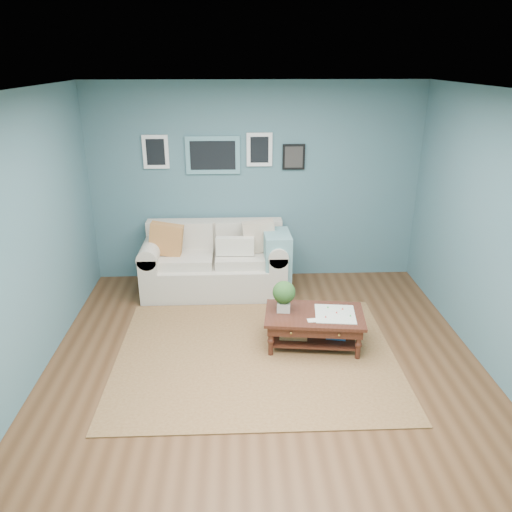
{
  "coord_description": "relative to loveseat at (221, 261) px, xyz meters",
  "views": [
    {
      "loc": [
        -0.27,
        -4.19,
        2.96
      ],
      "look_at": [
        -0.05,
        1.0,
        0.89
      ],
      "focal_mm": 35.0,
      "sensor_mm": 36.0,
      "label": 1
    }
  ],
  "objects": [
    {
      "name": "room_shell",
      "position": [
        0.47,
        -1.97,
        0.95
      ],
      "size": [
        5.0,
        5.02,
        2.7
      ],
      "color": "brown",
      "rests_on": "ground"
    },
    {
      "name": "area_rug",
      "position": [
        0.4,
        -1.68,
        -0.4
      ],
      "size": [
        2.94,
        2.35,
        0.01
      ],
      "primitive_type": "cube",
      "color": "brown",
      "rests_on": "ground"
    },
    {
      "name": "loveseat",
      "position": [
        0.0,
        0.0,
        0.0
      ],
      "size": [
        1.94,
        0.88,
        1.0
      ],
      "color": "beige",
      "rests_on": "ground"
    },
    {
      "name": "coffee_table",
      "position": [
        0.99,
        -1.48,
        -0.08
      ],
      "size": [
        1.12,
        0.74,
        0.74
      ],
      "rotation": [
        0.0,
        0.0,
        -0.12
      ],
      "color": "black",
      "rests_on": "ground"
    }
  ]
}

